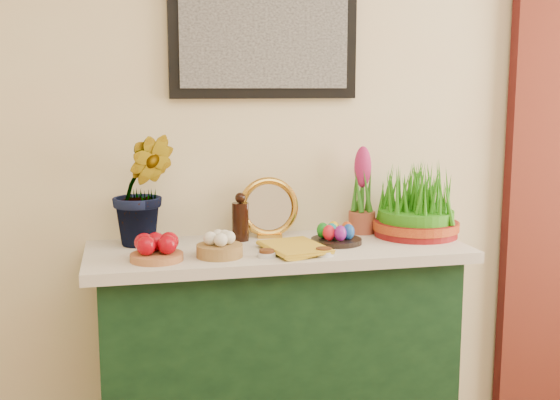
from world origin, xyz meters
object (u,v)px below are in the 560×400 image
object	(u,v)px
sideboard	(277,363)
wheatgrass_sabzeh	(417,206)
mirror	(269,208)
book	(270,250)
hyacinth_green	(143,172)

from	to	relation	value
sideboard	wheatgrass_sabzeh	distance (m)	0.82
sideboard	mirror	size ratio (longest dim) A/B	5.41
mirror	wheatgrass_sabzeh	xyz separation A→B (m)	(0.57, -0.12, 0.01)
sideboard	book	bearing A→B (deg)	-113.03
sideboard	mirror	world-z (taller)	mirror
sideboard	mirror	distance (m)	0.60
hyacinth_green	mirror	distance (m)	0.51
sideboard	wheatgrass_sabzeh	size ratio (longest dim) A/B	3.84
mirror	wheatgrass_sabzeh	bearing A→B (deg)	-11.51
wheatgrass_sabzeh	mirror	bearing A→B (deg)	168.49
mirror	wheatgrass_sabzeh	world-z (taller)	wheatgrass_sabzeh
sideboard	book	distance (m)	0.50
hyacinth_green	book	bearing A→B (deg)	-29.50
sideboard	wheatgrass_sabzeh	bearing A→B (deg)	4.28
book	wheatgrass_sabzeh	distance (m)	0.66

